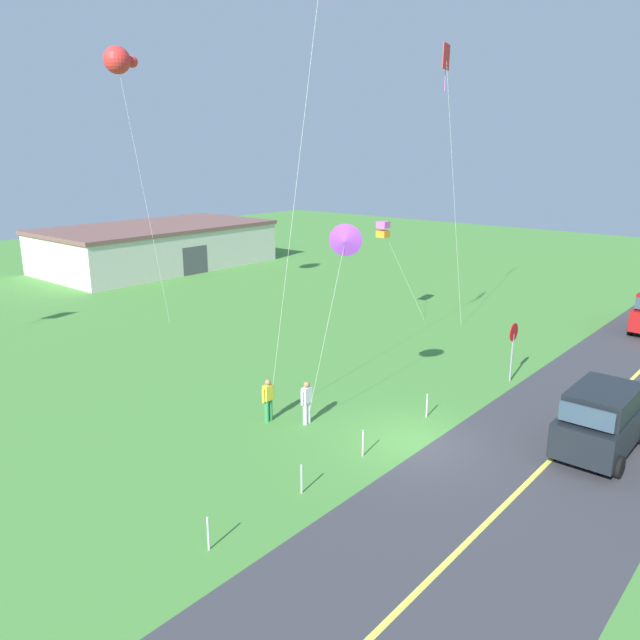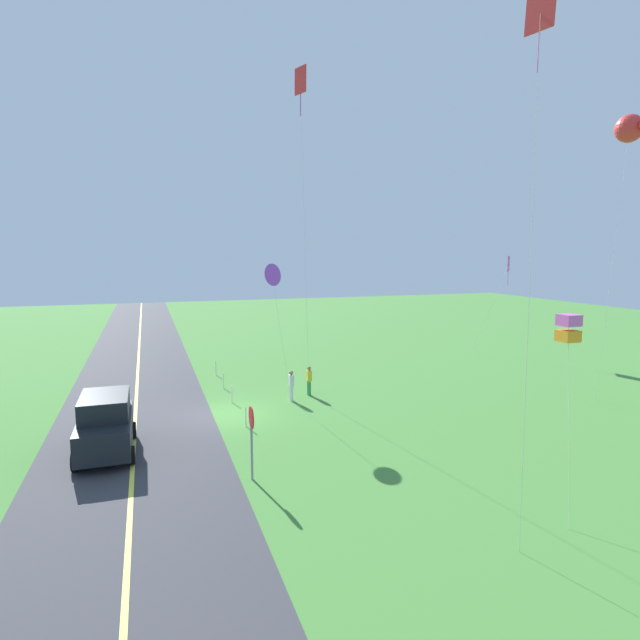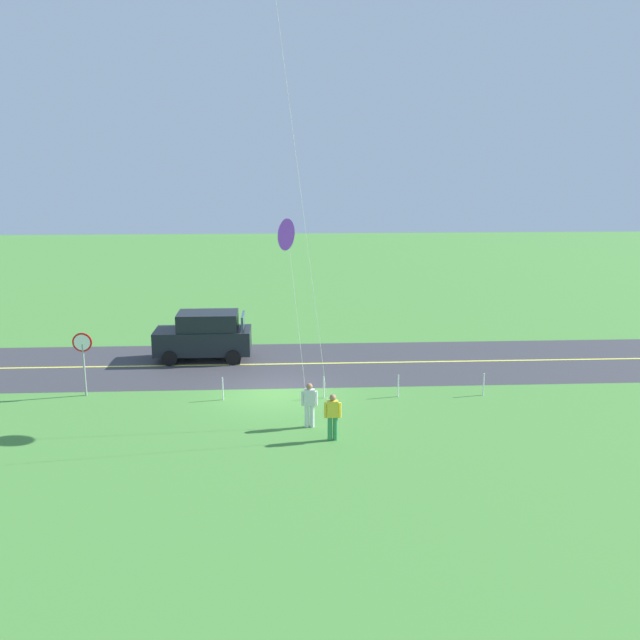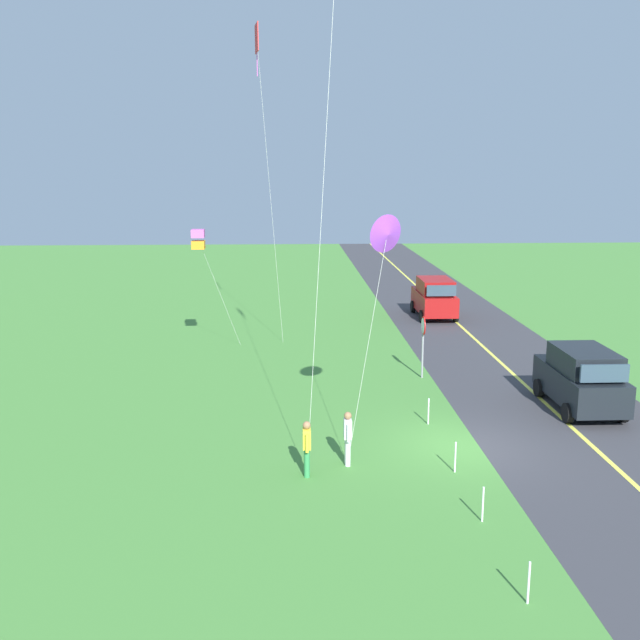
{
  "view_description": "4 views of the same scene",
  "coord_description": "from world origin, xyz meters",
  "px_view_note": "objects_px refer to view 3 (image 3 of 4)",
  "views": [
    {
      "loc": [
        -16.5,
        -9.87,
        9.45
      ],
      "look_at": [
        -0.2,
        3.94,
        3.59
      ],
      "focal_mm": 34.76,
      "sensor_mm": 36.0,
      "label": 1
    },
    {
      "loc": [
        24.18,
        -3.28,
        7.67
      ],
      "look_at": [
        -0.77,
        5.11,
        4.26
      ],
      "focal_mm": 29.14,
      "sensor_mm": 36.0,
      "label": 2
    },
    {
      "loc": [
        -0.38,
        26.67,
        9.21
      ],
      "look_at": [
        -1.64,
        2.88,
        3.65
      ],
      "focal_mm": 39.32,
      "sensor_mm": 36.0,
      "label": 3
    },
    {
      "loc": [
        -20.99,
        5.41,
        8.47
      ],
      "look_at": [
        0.99,
        4.38,
        3.83
      ],
      "focal_mm": 40.97,
      "sensor_mm": 36.0,
      "label": 4
    }
  ],
  "objects_px": {
    "person_adult_near": "(333,415)",
    "person_adult_companion": "(309,403)",
    "stop_sign": "(83,352)",
    "car_suv_foreground": "(205,335)",
    "kite_blue_mid": "(288,235)"
  },
  "relations": [
    {
      "from": "person_adult_near",
      "to": "kite_blue_mid",
      "type": "xyz_separation_m",
      "value": [
        1.4,
        -2.32,
        5.72
      ]
    },
    {
      "from": "stop_sign",
      "to": "person_adult_companion",
      "type": "height_order",
      "value": "stop_sign"
    },
    {
      "from": "stop_sign",
      "to": "person_adult_near",
      "type": "height_order",
      "value": "stop_sign"
    },
    {
      "from": "kite_blue_mid",
      "to": "car_suv_foreground",
      "type": "bearing_deg",
      "value": -62.89
    },
    {
      "from": "car_suv_foreground",
      "to": "person_adult_companion",
      "type": "xyz_separation_m",
      "value": [
        -4.53,
        8.66,
        -0.29
      ]
    },
    {
      "from": "person_adult_companion",
      "to": "stop_sign",
      "type": "bearing_deg",
      "value": -37.37
    },
    {
      "from": "kite_blue_mid",
      "to": "person_adult_near",
      "type": "bearing_deg",
      "value": 121.15
    },
    {
      "from": "person_adult_near",
      "to": "kite_blue_mid",
      "type": "height_order",
      "value": "kite_blue_mid"
    },
    {
      "from": "car_suv_foreground",
      "to": "stop_sign",
      "type": "relative_size",
      "value": 1.72
    },
    {
      "from": "stop_sign",
      "to": "person_adult_companion",
      "type": "xyz_separation_m",
      "value": [
        -8.71,
        3.78,
        -0.94
      ]
    },
    {
      "from": "person_adult_near",
      "to": "kite_blue_mid",
      "type": "bearing_deg",
      "value": 170.23
    },
    {
      "from": "stop_sign",
      "to": "kite_blue_mid",
      "type": "relative_size",
      "value": 0.36
    },
    {
      "from": "person_adult_near",
      "to": "person_adult_companion",
      "type": "height_order",
      "value": "same"
    },
    {
      "from": "car_suv_foreground",
      "to": "person_adult_near",
      "type": "relative_size",
      "value": 2.75
    },
    {
      "from": "car_suv_foreground",
      "to": "kite_blue_mid",
      "type": "bearing_deg",
      "value": 117.11
    }
  ]
}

